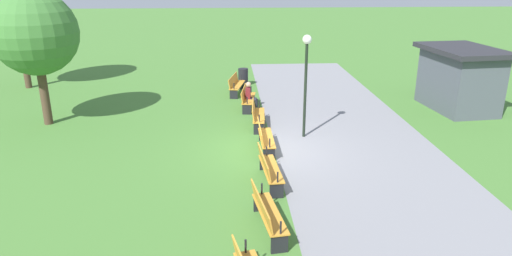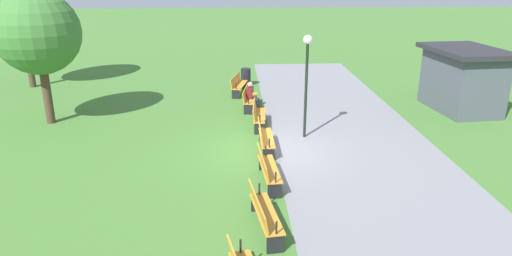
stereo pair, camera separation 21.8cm
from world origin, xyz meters
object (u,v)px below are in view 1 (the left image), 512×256
Objects in this scene: person_seated at (250,95)px; tree_0 at (35,33)px; bench_3 at (264,137)px; lamp_post at (306,66)px; bench_1 at (247,97)px; bench_2 at (257,114)px; bench_5 at (267,212)px; bench_4 at (268,168)px; trash_bin at (243,77)px; kiosk at (459,78)px; bench_0 at (236,84)px.

tree_0 reaches higher than person_seated.
bench_3 is 9.42m from tree_0.
tree_0 is at bearing -71.14° from person_seated.
lamp_post is (3.61, 1.76, 1.95)m from person_seated.
bench_1 is 2.50m from bench_2.
bench_5 is (9.96, 0.00, 0.00)m from bench_1.
lamp_post reaches higher than person_seated.
person_seated reaches higher than bench_4.
bench_4 is at bearing 1.43° from trash_bin.
person_seated is 8.97m from kiosk.
lamp_post is at bearing 152.47° from bench_4.
tree_0 is (1.65, -7.91, 3.04)m from bench_1.
lamp_post is at bearing 13.66° from trash_bin.
kiosk is (-9.27, 9.05, 0.89)m from bench_5.
trash_bin is (-6.62, -0.29, -0.03)m from bench_2.
person_seated is at bearing -99.22° from kiosk.
person_seated is at bearing -172.62° from bench_2.
kiosk is at bearing 127.56° from bench_5.
bench_2 is 0.49× the size of kiosk.
bench_3 is 0.49× the size of kiosk.
bench_1 is at bearing 22.37° from bench_0.
bench_1 is at bearing 101.76° from tree_0.
kiosk is (0.68, 9.05, 0.89)m from bench_1.
bench_2 is at bearing 14.23° from bench_1.
lamp_post is (1.25, 1.62, 2.11)m from bench_2.
person_seated is at bearing 24.62° from bench_0.
tree_0 is (4.11, -7.47, 3.04)m from bench_0.
lamp_post is (2.09, 9.80, -0.94)m from tree_0.
kiosk reaches higher than bench_1.
lamp_post is (-6.23, 1.89, 2.11)m from bench_5.
tree_0 is at bearing -70.10° from bench_1.
bench_5 is 12.99m from kiosk.
bench_0 is 2.50m from bench_1.
tree_0 is at bearing -53.74° from trash_bin.
bench_1 and bench_3 have the same top height.
bench_2 is at bearing 11.46° from person_seated.
bench_0 is 1.00× the size of bench_1.
bench_2 is 1.00× the size of bench_4.
bench_2 is 0.54× the size of lamp_post.
trash_bin reaches higher than bench_5.
bench_0 is 2.65m from person_seated.
tree_0 reaches higher than bench_4.
bench_3 is 4.86m from person_seated.
bench_5 is at bearing 43.59° from tree_0.
trash_bin is (-4.14, -0.02, -0.03)m from bench_1.
person_seated reaches higher than bench_3.
bench_2 is at bearing 169.82° from bench_5.
trash_bin reaches higher than bench_0.
kiosk reaches higher than bench_3.
bench_0 is 9.96m from bench_4.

